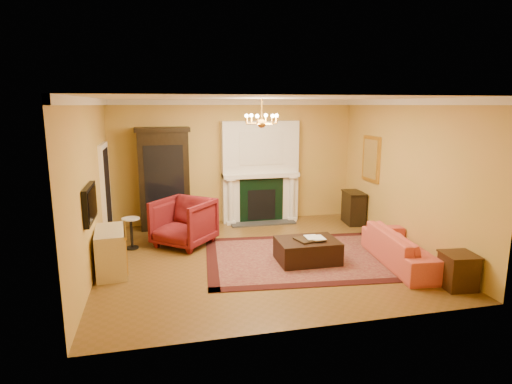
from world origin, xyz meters
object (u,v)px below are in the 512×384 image
object	(u,v)px
pedestal_table	(131,231)
coral_sofa	(405,242)
leather_ottoman	(307,250)
console_table	(353,208)
wingback_armchair	(184,220)
end_table	(458,272)
china_cabinet	(164,181)
commode	(111,251)

from	to	relation	value
pedestal_table	coral_sofa	world-z (taller)	coral_sofa
leather_ottoman	console_table	bearing A→B (deg)	49.06
wingback_armchair	pedestal_table	size ratio (longest dim) A/B	1.67
pedestal_table	leather_ottoman	distance (m)	3.57
end_table	console_table	distance (m)	3.90
china_cabinet	end_table	distance (m)	6.45
commode	china_cabinet	bearing A→B (deg)	64.66
wingback_armchair	console_table	bearing A→B (deg)	50.10
china_cabinet	coral_sofa	world-z (taller)	china_cabinet
coral_sofa	leather_ottoman	size ratio (longest dim) A/B	1.93
coral_sofa	console_table	bearing A→B (deg)	-0.33
wingback_armchair	leather_ottoman	distance (m)	2.66
coral_sofa	end_table	size ratio (longest dim) A/B	3.92
commode	coral_sofa	distance (m)	5.26
pedestal_table	end_table	world-z (taller)	pedestal_table
leather_ottoman	pedestal_table	bearing A→B (deg)	155.58
pedestal_table	commode	bearing A→B (deg)	-102.79
end_table	coral_sofa	bearing A→B (deg)	102.40
china_cabinet	pedestal_table	bearing A→B (deg)	-117.72
end_table	console_table	size ratio (longest dim) A/B	0.71
wingback_armchair	leather_ottoman	world-z (taller)	wingback_armchair
pedestal_table	commode	world-z (taller)	commode
wingback_armchair	pedestal_table	xyz separation A→B (m)	(-1.06, 0.01, -0.17)
china_cabinet	end_table	size ratio (longest dim) A/B	4.17
leather_ottoman	end_table	bearing A→B (deg)	-39.34
commode	leather_ottoman	distance (m)	3.52
commode	console_table	size ratio (longest dim) A/B	1.35
china_cabinet	commode	size ratio (longest dim) A/B	2.19
china_cabinet	console_table	size ratio (longest dim) A/B	2.97
china_cabinet	commode	distance (m)	2.92
china_cabinet	console_table	xyz separation A→B (m)	(4.52, -0.69, -0.75)
pedestal_table	console_table	distance (m)	5.28
end_table	commode	bearing A→B (deg)	160.41
coral_sofa	leather_ottoman	distance (m)	1.79
china_cabinet	pedestal_table	distance (m)	1.77
china_cabinet	end_table	world-z (taller)	china_cabinet
wingback_armchair	pedestal_table	bearing A→B (deg)	-140.26
pedestal_table	commode	xyz separation A→B (m)	(-0.28, -1.22, 0.01)
china_cabinet	wingback_armchair	size ratio (longest dim) A/B	2.10
pedestal_table	leather_ottoman	bearing A→B (deg)	-25.20
pedestal_table	console_table	world-z (taller)	console_table
wingback_armchair	coral_sofa	xyz separation A→B (m)	(3.87, -2.02, -0.12)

